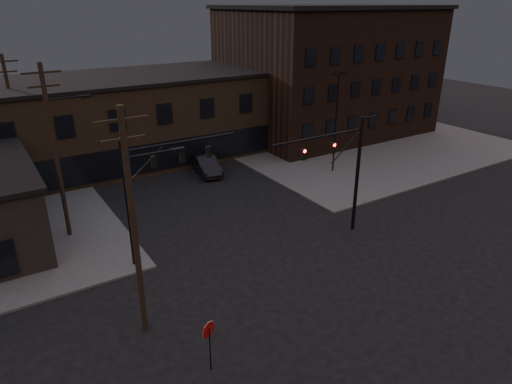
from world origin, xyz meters
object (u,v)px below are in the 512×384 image
traffic_signal_near (346,165)px  car_crossing (206,165)px  stop_sign (209,335)px  parked_car_lot_b (302,133)px  traffic_signal_far (148,184)px  parked_car_lot_a (332,139)px

traffic_signal_near → car_crossing: size_ratio=1.58×
stop_sign → parked_car_lot_b: bearing=45.9°
parked_car_lot_b → traffic_signal_near: bearing=164.4°
car_crossing → stop_sign: bearing=-106.7°
stop_sign → parked_car_lot_b: stop_sign is taller
traffic_signal_near → parked_car_lot_b: (11.77, 19.46, -4.09)m
parked_car_lot_b → stop_sign: bearing=151.5°
traffic_signal_far → stop_sign: (-1.28, -9.99, -3.17)m
traffic_signal_near → stop_sign: (-13.36, -6.49, -3.09)m
traffic_signal_far → stop_sign: traffic_signal_far is taller
car_crossing → traffic_signal_near: bearing=-71.5°
parked_car_lot_a → car_crossing: car_crossing is taller
parked_car_lot_a → parked_car_lot_b: 3.92m
traffic_signal_near → parked_car_lot_b: 23.11m
traffic_signal_far → parked_car_lot_a: (25.10, 12.26, -4.19)m
stop_sign → parked_car_lot_b: 36.13m
stop_sign → parked_car_lot_a: size_ratio=0.62×
parked_car_lot_b → car_crossing: car_crossing is taller
traffic_signal_far → traffic_signal_near: bearing=-16.2°
traffic_signal_far → stop_sign: size_ratio=3.23×
parked_car_lot_a → parked_car_lot_b: size_ratio=0.83×
traffic_signal_near → parked_car_lot_a: 20.85m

